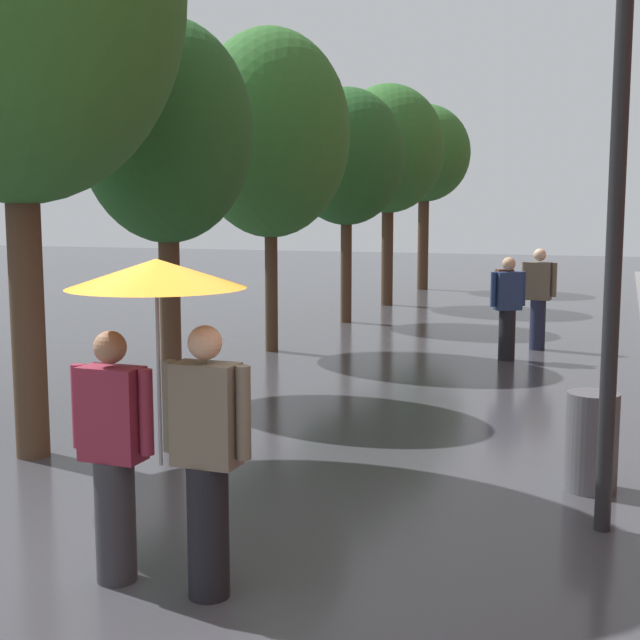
{
  "coord_description": "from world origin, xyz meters",
  "views": [
    {
      "loc": [
        2.67,
        -4.71,
        2.41
      ],
      "look_at": [
        -0.01,
        2.89,
        1.35
      ],
      "focal_mm": 48.57,
      "sensor_mm": 36.0,
      "label": 1
    }
  ],
  "objects_px": {
    "street_tree_1": "(166,133)",
    "couple_under_umbrella": "(158,374)",
    "street_tree_4": "(388,150)",
    "street_tree_2": "(270,134)",
    "street_tree_3": "(347,158)",
    "pedestrian_walking_midground": "(538,298)",
    "street_lamp_post": "(617,186)",
    "pedestrian_walking_far": "(507,305)",
    "litter_bin": "(592,442)",
    "street_tree_5": "(424,154)"
  },
  "relations": [
    {
      "from": "street_lamp_post",
      "to": "pedestrian_walking_midground",
      "type": "relative_size",
      "value": 2.55
    },
    {
      "from": "street_tree_5",
      "to": "pedestrian_walking_midground",
      "type": "xyz_separation_m",
      "value": [
        4.23,
        -10.0,
        -3.03
      ]
    },
    {
      "from": "couple_under_umbrella",
      "to": "litter_bin",
      "type": "height_order",
      "value": "couple_under_umbrella"
    },
    {
      "from": "street_tree_5",
      "to": "pedestrian_walking_far",
      "type": "relative_size",
      "value": 3.27
    },
    {
      "from": "street_tree_3",
      "to": "pedestrian_walking_far",
      "type": "height_order",
      "value": "street_tree_3"
    },
    {
      "from": "street_tree_4",
      "to": "litter_bin",
      "type": "bearing_deg",
      "value": -67.93
    },
    {
      "from": "couple_under_umbrella",
      "to": "pedestrian_walking_far",
      "type": "relative_size",
      "value": 1.29
    },
    {
      "from": "street_tree_1",
      "to": "street_tree_4",
      "type": "relative_size",
      "value": 0.89
    },
    {
      "from": "street_tree_5",
      "to": "couple_under_umbrella",
      "type": "xyz_separation_m",
      "value": [
        2.88,
        -20.3,
        -2.52
      ]
    },
    {
      "from": "street_tree_2",
      "to": "street_tree_3",
      "type": "distance_m",
      "value": 3.91
    },
    {
      "from": "pedestrian_walking_far",
      "to": "couple_under_umbrella",
      "type": "bearing_deg",
      "value": -96.17
    },
    {
      "from": "pedestrian_walking_far",
      "to": "litter_bin",
      "type": "bearing_deg",
      "value": -76.32
    },
    {
      "from": "street_tree_3",
      "to": "street_tree_4",
      "type": "xyz_separation_m",
      "value": [
        -0.02,
        3.4,
        0.36
      ]
    },
    {
      "from": "street_lamp_post",
      "to": "couple_under_umbrella",
      "type": "bearing_deg",
      "value": -143.04
    },
    {
      "from": "street_tree_4",
      "to": "litter_bin",
      "type": "distance_m",
      "value": 14.49
    },
    {
      "from": "litter_bin",
      "to": "pedestrian_walking_far",
      "type": "height_order",
      "value": "pedestrian_walking_far"
    },
    {
      "from": "street_tree_4",
      "to": "pedestrian_walking_midground",
      "type": "relative_size",
      "value": 3.12
    },
    {
      "from": "street_tree_4",
      "to": "street_lamp_post",
      "type": "bearing_deg",
      "value": -68.84
    },
    {
      "from": "street_tree_3",
      "to": "street_tree_1",
      "type": "bearing_deg",
      "value": -90.53
    },
    {
      "from": "couple_under_umbrella",
      "to": "street_lamp_post",
      "type": "height_order",
      "value": "street_lamp_post"
    },
    {
      "from": "street_tree_1",
      "to": "street_lamp_post",
      "type": "height_order",
      "value": "street_tree_1"
    },
    {
      "from": "street_tree_1",
      "to": "street_tree_4",
      "type": "bearing_deg",
      "value": 89.76
    },
    {
      "from": "pedestrian_walking_far",
      "to": "street_tree_3",
      "type": "bearing_deg",
      "value": 137.31
    },
    {
      "from": "couple_under_umbrella",
      "to": "street_lamp_post",
      "type": "xyz_separation_m",
      "value": [
        2.61,
        1.97,
        1.17
      ]
    },
    {
      "from": "street_tree_2",
      "to": "litter_bin",
      "type": "distance_m",
      "value": 8.46
    },
    {
      "from": "street_tree_1",
      "to": "street_tree_3",
      "type": "bearing_deg",
      "value": 89.47
    },
    {
      "from": "litter_bin",
      "to": "street_tree_2",
      "type": "bearing_deg",
      "value": 132.83
    },
    {
      "from": "street_tree_2",
      "to": "street_tree_3",
      "type": "relative_size",
      "value": 1.09
    },
    {
      "from": "street_tree_5",
      "to": "pedestrian_walking_midground",
      "type": "bearing_deg",
      "value": -67.07
    },
    {
      "from": "street_tree_5",
      "to": "pedestrian_walking_midground",
      "type": "height_order",
      "value": "street_tree_5"
    },
    {
      "from": "street_tree_4",
      "to": "litter_bin",
      "type": "relative_size",
      "value": 6.28
    },
    {
      "from": "street_tree_1",
      "to": "pedestrian_walking_midground",
      "type": "bearing_deg",
      "value": 50.24
    },
    {
      "from": "street_tree_2",
      "to": "pedestrian_walking_far",
      "type": "distance_m",
      "value": 4.71
    },
    {
      "from": "street_tree_5",
      "to": "street_tree_2",
      "type": "bearing_deg",
      "value": -89.82
    },
    {
      "from": "street_tree_1",
      "to": "street_tree_3",
      "type": "height_order",
      "value": "street_tree_3"
    },
    {
      "from": "street_lamp_post",
      "to": "pedestrian_walking_midground",
      "type": "bearing_deg",
      "value": 98.63
    },
    {
      "from": "pedestrian_walking_midground",
      "to": "street_tree_1",
      "type": "bearing_deg",
      "value": -129.76
    },
    {
      "from": "street_tree_2",
      "to": "street_tree_5",
      "type": "bearing_deg",
      "value": 90.18
    },
    {
      "from": "litter_bin",
      "to": "pedestrian_walking_midground",
      "type": "relative_size",
      "value": 0.5
    },
    {
      "from": "litter_bin",
      "to": "street_tree_5",
      "type": "bearing_deg",
      "value": 107.16
    },
    {
      "from": "street_tree_5",
      "to": "couple_under_umbrella",
      "type": "height_order",
      "value": "street_tree_5"
    },
    {
      "from": "street_tree_5",
      "to": "pedestrian_walking_midground",
      "type": "relative_size",
      "value": 3.11
    },
    {
      "from": "street_tree_2",
      "to": "litter_bin",
      "type": "bearing_deg",
      "value": -47.17
    },
    {
      "from": "street_tree_2",
      "to": "pedestrian_walking_far",
      "type": "height_order",
      "value": "street_tree_2"
    },
    {
      "from": "street_tree_2",
      "to": "couple_under_umbrella",
      "type": "xyz_separation_m",
      "value": [
        2.85,
        -8.66,
        -2.2
      ]
    },
    {
      "from": "couple_under_umbrella",
      "to": "street_lamp_post",
      "type": "relative_size",
      "value": 0.48
    },
    {
      "from": "street_tree_1",
      "to": "couple_under_umbrella",
      "type": "bearing_deg",
      "value": -61.49
    },
    {
      "from": "street_tree_5",
      "to": "litter_bin",
      "type": "bearing_deg",
      "value": -72.84
    },
    {
      "from": "street_tree_1",
      "to": "street_lamp_post",
      "type": "relative_size",
      "value": 1.09
    },
    {
      "from": "street_tree_2",
      "to": "street_tree_5",
      "type": "distance_m",
      "value": 11.64
    }
  ]
}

